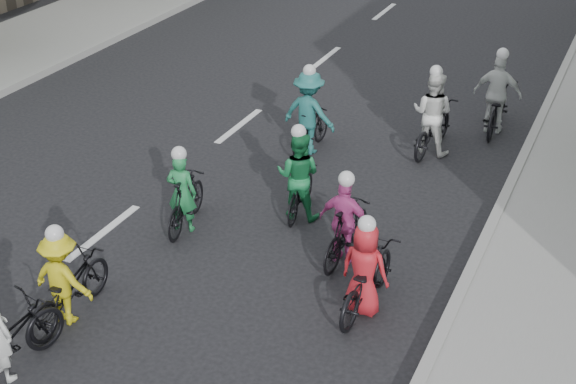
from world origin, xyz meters
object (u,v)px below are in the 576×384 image
Objects in this scene: cyclist_0 at (2,339)px; cyclist_2 at (66,285)px; cyclist_4 at (366,276)px; cyclist_5 at (185,199)px; cyclist_3 at (346,227)px; cyclist_8 at (497,103)px; cyclist_1 at (299,181)px; cyclist_6 at (432,121)px; cyclist_7 at (309,118)px.

cyclist_0 is 1.07× the size of cyclist_2.
cyclist_5 is (-3.61, 0.91, -0.01)m from cyclist_4.
cyclist_3 reaches higher than cyclist_5.
cyclist_1 is at bearing 62.70° from cyclist_8.
cyclist_2 is 4.31m from cyclist_4.
cyclist_0 is 1.16× the size of cyclist_3.
cyclist_5 is at bearing 55.36° from cyclist_8.
cyclist_4 is (2.00, -2.11, -0.10)m from cyclist_1.
cyclist_6 reaches higher than cyclist_1.
cyclist_4 is (3.81, 3.31, 0.02)m from cyclist_0.
cyclist_8 is at bearing -117.08° from cyclist_6.
cyclist_2 is at bearing 30.53° from cyclist_4.
cyclist_8 is at bearing -115.59° from cyclist_2.
cyclist_6 is (1.39, 3.56, -0.00)m from cyclist_1.
cyclist_4 is at bearing 84.49° from cyclist_8.
cyclist_0 is at bearing 75.03° from cyclist_6.
cyclist_4 is 0.97× the size of cyclist_6.
cyclist_5 is 0.86× the size of cyclist_6.
cyclist_4 reaches higher than cyclist_2.
cyclist_6 is at bearing -118.85° from cyclist_1.
cyclist_3 is 2.88m from cyclist_5.
cyclist_6 reaches higher than cyclist_2.
cyclist_5 is (-1.61, -1.21, -0.11)m from cyclist_1.
cyclist_3 is 0.90× the size of cyclist_4.
cyclist_4 is at bearing 127.33° from cyclist_3.
cyclist_3 is 0.89× the size of cyclist_7.
cyclist_1 is 0.93× the size of cyclist_7.
cyclist_2 is 0.97× the size of cyclist_4.
cyclist_7 is at bearing -110.75° from cyclist_5.
cyclist_7 is at bearing -99.29° from cyclist_2.
cyclist_6 is 1.01× the size of cyclist_8.
cyclist_0 is at bearing 88.62° from cyclist_2.
cyclist_8 is (3.98, 6.36, 0.09)m from cyclist_5.
cyclist_7 is at bearing 29.88° from cyclist_6.
cyclist_8 is at bearing -90.26° from cyclist_4.
cyclist_4 is 5.44m from cyclist_7.
cyclist_5 is at bearing -11.47° from cyclist_4.
cyclist_7 reaches higher than cyclist_5.
cyclist_5 is at bearing 62.45° from cyclist_6.
cyclist_4 is (0.73, -1.10, -0.03)m from cyclist_3.
cyclist_4 is (3.81, 2.01, -0.01)m from cyclist_2.
cyclist_2 is 6.68m from cyclist_7.
cyclist_6 is (3.00, 4.77, 0.10)m from cyclist_5.
cyclist_2 is at bearing 49.10° from cyclist_3.
cyclist_7 is 4.20m from cyclist_8.
cyclist_7 is (0.92, 6.62, 0.17)m from cyclist_2.
cyclist_2 is 0.94× the size of cyclist_8.
cyclist_7 is at bearing 36.68° from cyclist_8.
cyclist_2 is 1.09× the size of cyclist_5.
cyclist_7 is at bearing -85.02° from cyclist_0.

